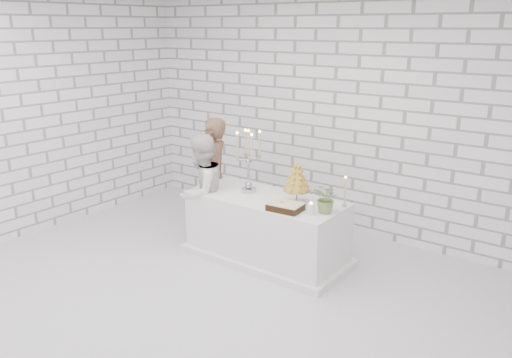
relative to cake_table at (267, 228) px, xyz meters
name	(u,v)px	position (x,y,z in m)	size (l,w,h in m)	color
ground	(206,300)	(0.08, -1.14, -0.38)	(6.00, 5.00, 0.01)	silver
wall_back	(334,116)	(0.08, 1.36, 1.12)	(6.00, 0.01, 3.00)	white
wall_left	(23,119)	(-2.92, -1.14, 1.12)	(0.01, 5.00, 3.00)	white
cake_table	(267,228)	(0.00, 0.00, 0.00)	(1.80, 0.80, 0.75)	white
groom	(213,177)	(-1.01, 0.23, 0.39)	(0.56, 0.36, 1.52)	#523729
bride	(201,193)	(-0.80, -0.22, 0.33)	(0.68, 0.53, 1.41)	white
candelabra	(249,161)	(-0.29, 0.03, 0.75)	(0.30, 0.30, 0.74)	#A6A5B0
croquembouche	(297,183)	(0.37, 0.05, 0.61)	(0.30, 0.30, 0.46)	#A7822A
chocolate_cake	(285,207)	(0.41, -0.23, 0.42)	(0.35, 0.25, 0.08)	black
pillar_candle	(311,209)	(0.69, -0.19, 0.44)	(0.08, 0.08, 0.12)	white
extra_taper	(345,193)	(0.85, 0.24, 0.54)	(0.06, 0.06, 0.32)	#CCB08E
flowers	(327,199)	(0.79, -0.04, 0.53)	(0.28, 0.24, 0.31)	#49753C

